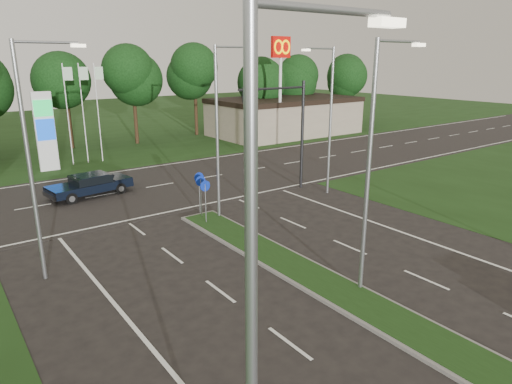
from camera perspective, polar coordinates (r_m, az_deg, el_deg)
verge_far at (r=60.77m, az=-25.22°, el=6.93°), size 160.00×50.00×0.02m
cross_road at (r=31.46m, az=-13.57°, el=0.51°), size 160.00×12.00×0.02m
median_kerb at (r=16.28m, az=16.39°, el=-15.00°), size 2.00×26.00×0.12m
commercial_building at (r=52.59m, az=3.62°, el=9.40°), size 16.00×9.00×4.00m
streetlight_median_near at (r=16.34m, az=14.43°, el=4.30°), size 2.53×0.22×9.00m
streetlight_median_far at (r=23.85m, az=-4.49°, el=8.43°), size 2.53×0.22×9.00m
streetlight_left_near at (r=6.11m, az=1.01°, el=-16.07°), size 2.53×0.22×9.00m
streetlight_left_far at (r=18.65m, az=-26.06°, el=4.60°), size 2.53×0.22×9.00m
streetlight_right_far at (r=28.70m, az=9.04°, el=9.62°), size 2.53×0.22×9.00m
traffic_signal at (r=29.13m, az=3.92°, el=9.04°), size 5.10×0.42×7.00m
median_signs at (r=24.39m, az=-6.81°, el=0.46°), size 1.16×1.76×2.38m
gas_pylon at (r=38.27m, az=-24.56°, el=7.16°), size 5.80×1.26×8.00m
mcdonalds_sign at (r=46.55m, az=3.11°, el=15.90°), size 2.20×0.47×10.40m
treeline_far at (r=45.54m, az=-22.16°, el=13.30°), size 6.00×6.00×9.90m
navy_sedan at (r=30.50m, az=-20.05°, el=0.90°), size 5.19×2.67×1.36m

